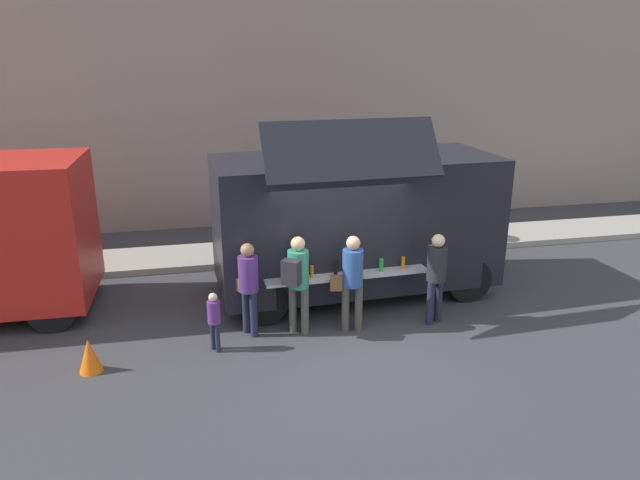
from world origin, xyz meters
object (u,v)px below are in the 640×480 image
Objects in this scene: child_near_queue at (214,317)px; food_truck_main at (355,220)px; customer_mid_with_backpack at (297,276)px; customer_front_ordering at (352,276)px; customer_rear_waiting at (248,281)px; traffic_cone_orange at (90,355)px; trash_bin at (466,225)px; customer_extra_browsing at (436,271)px.

food_truck_main is at bearing -0.34° from child_near_queue.
customer_mid_with_backpack is at bearing -135.04° from food_truck_main.
customer_rear_waiting is at bearing 91.05° from customer_front_ordering.
food_truck_main is at bearing 24.29° from traffic_cone_orange.
trash_bin is 7.76m from child_near_queue.
child_near_queue is at bearing -149.27° from food_truck_main.
customer_front_ordering is 1.57m from customer_extra_browsing.
trash_bin is 1.01× the size of child_near_queue.
traffic_cone_orange is 0.32× the size of customer_extra_browsing.
traffic_cone_orange is 1.98m from child_near_queue.
child_near_queue is at bearing -173.51° from customer_rear_waiting.
customer_front_ordering is at bearing 63.53° from customer_extra_browsing.
customer_extra_browsing is at bearing -61.19° from food_truck_main.
trash_bin is (8.43, 4.51, 0.25)m from traffic_cone_orange.
customer_front_ordering is 1.04× the size of customer_extra_browsing.
customer_front_ordering is 0.99× the size of customer_mid_with_backpack.
child_near_queue is (-6.49, -4.25, 0.09)m from trash_bin.
food_truck_main reaches higher than traffic_cone_orange.
customer_mid_with_backpack reaches higher than child_near_queue.
trash_bin is 0.59× the size of customer_front_ordering.
customer_mid_with_backpack is 1.05× the size of customer_extra_browsing.
customer_front_ordering reaches higher than traffic_cone_orange.
traffic_cone_orange is 0.52× the size of trash_bin.
trash_bin is at bearing -16.94° from customer_mid_with_backpack.
customer_front_ordering is at bearing -28.22° from child_near_queue.
child_near_queue is (-1.45, -0.31, -0.47)m from customer_mid_with_backpack.
child_near_queue is (1.94, 0.27, 0.34)m from traffic_cone_orange.
trash_bin is 4.78m from customer_extra_browsing.
food_truck_main is at bearing -7.27° from customer_mid_with_backpack.
customer_extra_browsing is (1.04, -1.71, -0.52)m from food_truck_main.
traffic_cone_orange is (-4.86, -2.19, -1.26)m from food_truck_main.
customer_rear_waiting is 3.35m from customer_extra_browsing.
customer_front_ordering is 1.05× the size of customer_rear_waiting.
child_near_queue is (-3.96, -0.22, -0.40)m from customer_extra_browsing.
customer_mid_with_backpack is at bearing -42.96° from customer_rear_waiting.
customer_mid_with_backpack is at bearing 94.14° from customer_front_ordering.
food_truck_main is at bearing -8.13° from customer_front_ordering.
customer_front_ordering is (4.33, 0.50, 0.78)m from traffic_cone_orange.
customer_rear_waiting is at bearing 59.48° from customer_extra_browsing.
customer_mid_with_backpack is 1.72× the size of child_near_queue.
child_near_queue is at bearing 104.60° from customer_front_ordering.
food_truck_main reaches higher than trash_bin.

